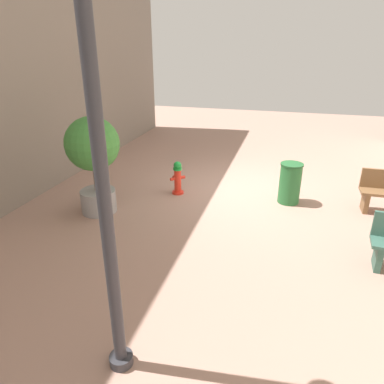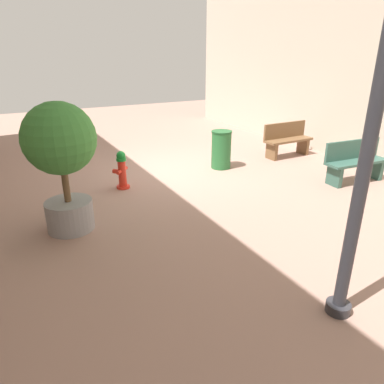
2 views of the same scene
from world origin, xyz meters
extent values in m
plane|color=#9E7A6B|center=(0.00, 0.00, 0.00)|extent=(23.40, 23.40, 0.00)
cylinder|color=red|center=(1.44, 0.63, 0.03)|extent=(0.29, 0.29, 0.05)
cylinder|color=red|center=(1.44, 0.63, 0.34)|extent=(0.17, 0.17, 0.58)
cylinder|color=#198C33|center=(1.44, 0.63, 0.66)|extent=(0.21, 0.21, 0.06)
sphere|color=#198C33|center=(1.44, 0.63, 0.74)|extent=(0.20, 0.20, 0.20)
cylinder|color=red|center=(1.54, 0.72, 0.41)|extent=(0.15, 0.15, 0.08)
cylinder|color=red|center=(1.35, 0.54, 0.41)|extent=(0.15, 0.15, 0.08)
cylinder|color=red|center=(1.54, 0.52, 0.37)|extent=(0.17, 0.17, 0.10)
cube|color=brown|center=(-2.92, 0.45, 0.23)|extent=(0.10, 0.40, 0.45)
cube|color=#33594C|center=(-2.76, 2.75, 0.23)|extent=(0.13, 0.40, 0.45)
cylinder|color=gray|center=(2.83, 2.09, 0.26)|extent=(0.77, 0.77, 0.51)
cylinder|color=brown|center=(2.83, 2.09, 0.87)|extent=(0.11, 0.11, 0.71)
sphere|color=#3D8438|center=(2.83, 2.09, 1.57)|extent=(1.14, 1.14, 1.14)
cylinder|color=#2D2D33|center=(0.52, 5.70, 0.06)|extent=(0.28, 0.28, 0.12)
cylinder|color=#2D2D33|center=(0.52, 5.70, 2.08)|extent=(0.14, 0.14, 3.93)
cylinder|color=#266633|center=(-1.25, 0.43, 0.46)|extent=(0.50, 0.50, 0.92)
cylinder|color=#1E5128|center=(-1.25, 0.43, 0.94)|extent=(0.52, 0.52, 0.04)
camera|label=1|loc=(-1.11, 8.41, 3.52)|focal=32.94mm
camera|label=2|loc=(3.58, 7.80, 2.82)|focal=33.07mm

